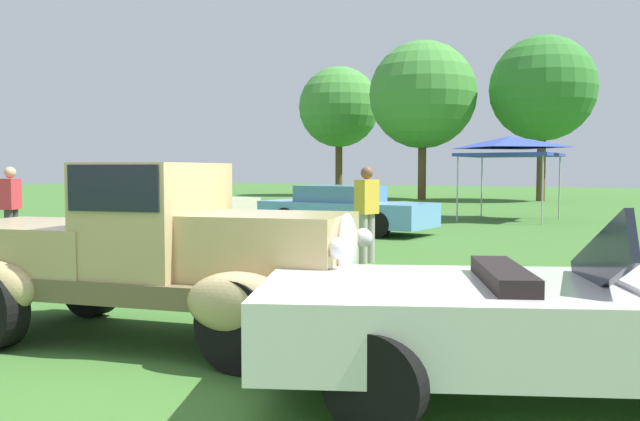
% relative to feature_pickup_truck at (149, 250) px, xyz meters
% --- Properties ---
extents(ground_plane, '(120.00, 120.00, 0.00)m').
position_rel_feature_pickup_truck_xyz_m(ground_plane, '(0.69, -0.17, -0.86)').
color(ground_plane, '#386628').
extents(feature_pickup_truck, '(4.33, 2.54, 1.70)m').
position_rel_feature_pickup_truck_xyz_m(feature_pickup_truck, '(0.00, 0.00, 0.00)').
color(feature_pickup_truck, brown).
rests_on(feature_pickup_truck, ground_plane).
extents(neighbor_convertible, '(4.68, 3.41, 1.40)m').
position_rel_feature_pickup_truck_xyz_m(neighbor_convertible, '(3.86, 0.28, -0.28)').
color(neighbor_convertible, silver).
rests_on(neighbor_convertible, ground_plane).
extents(show_car_cream, '(4.07, 2.11, 1.22)m').
position_rel_feature_pickup_truck_xyz_m(show_car_cream, '(-8.95, 10.89, -0.26)').
color(show_car_cream, beige).
rests_on(show_car_cream, ground_plane).
extents(show_car_skyblue, '(4.66, 1.96, 1.22)m').
position_rel_feature_pickup_truck_xyz_m(show_car_skyblue, '(-3.51, 10.52, -0.26)').
color(show_car_skyblue, '#669EDB').
rests_on(show_car_skyblue, ground_plane).
extents(spectator_between_cars, '(0.39, 0.47, 1.69)m').
position_rel_feature_pickup_truck_xyz_m(spectator_between_cars, '(-7.12, 3.48, 0.05)').
color(spectator_between_cars, '#383838').
rests_on(spectator_between_cars, ground_plane).
extents(spectator_by_row, '(0.33, 0.44, 1.69)m').
position_rel_feature_pickup_truck_xyz_m(spectator_by_row, '(-0.53, 5.79, 0.05)').
color(spectator_by_row, '#9E998E').
rests_on(spectator_by_row, ground_plane).
extents(canopy_tent_left_field, '(2.90, 2.90, 2.71)m').
position_rel_feature_pickup_truck_xyz_m(canopy_tent_left_field, '(-0.92, 17.00, 1.56)').
color(canopy_tent_left_field, '#B7B7BC').
rests_on(canopy_tent_left_field, ground_plane).
extents(treeline_far_left, '(4.99, 4.99, 8.01)m').
position_rel_feature_pickup_truck_xyz_m(treeline_far_left, '(-15.34, 31.87, 4.63)').
color(treeline_far_left, brown).
rests_on(treeline_far_left, ground_plane).
extents(treeline_mid_left, '(5.76, 5.76, 8.52)m').
position_rel_feature_pickup_truck_xyz_m(treeline_mid_left, '(-8.79, 29.27, 4.77)').
color(treeline_mid_left, brown).
rests_on(treeline_mid_left, ground_plane).
extents(treeline_center, '(5.38, 5.38, 8.47)m').
position_rel_feature_pickup_truck_xyz_m(treeline_center, '(-2.84, 30.74, 4.90)').
color(treeline_center, brown).
rests_on(treeline_center, ground_plane).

